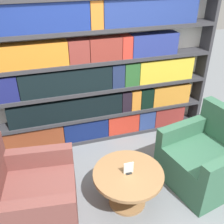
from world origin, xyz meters
name	(u,v)px	position (x,y,z in m)	size (l,w,h in m)	color
ground_plane	(136,209)	(0.00, 0.00, 0.00)	(14.00, 14.00, 0.00)	slate
bookshelf	(98,76)	(-0.04, 1.50, 1.03)	(3.31, 0.30, 2.08)	silver
armchair_left	(31,200)	(-1.10, 0.20, 0.32)	(0.95, 0.95, 0.91)	brown
armchair_right	(206,160)	(0.98, 0.20, 0.32)	(1.01, 1.01, 0.91)	#336047
coffee_table	(128,181)	(-0.06, 0.13, 0.32)	(0.78, 0.78, 0.45)	olive
table_sign	(129,169)	(-0.06, 0.13, 0.51)	(0.11, 0.06, 0.14)	black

